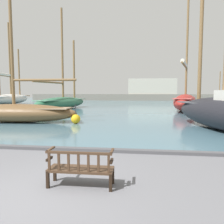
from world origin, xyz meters
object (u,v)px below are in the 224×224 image
object	(u,v)px
park_bench	(81,168)
sailboat_mid_port	(17,112)
sailboat_far_starboard	(185,101)
sailboat_far_port	(10,97)
channel_buoy	(76,119)
sailboat_outer_starboard	(62,101)

from	to	relation	value
park_bench	sailboat_mid_port	distance (m)	12.74
park_bench	sailboat_far_starboard	size ratio (longest dim) A/B	0.11
park_bench	sailboat_far_starboard	world-z (taller)	sailboat_far_starboard
sailboat_far_port	channel_buoy	world-z (taller)	sailboat_far_port
sailboat_far_starboard	sailboat_mid_port	distance (m)	19.76
sailboat_outer_starboard	channel_buoy	distance (m)	14.81
park_bench	sailboat_far_port	world-z (taller)	sailboat_far_port
sailboat_far_starboard	sailboat_mid_port	bearing A→B (deg)	-138.33
park_bench	sailboat_outer_starboard	world-z (taller)	sailboat_outer_starboard
sailboat_far_starboard	channel_buoy	size ratio (longest dim) A/B	11.14
sailboat_mid_port	sailboat_far_starboard	bearing A→B (deg)	41.67
sailboat_mid_port	sailboat_outer_starboard	xyz separation A→B (m)	(-1.39, 13.36, 0.22)
park_bench	channel_buoy	distance (m)	10.45
sailboat_mid_port	channel_buoy	xyz separation A→B (m)	(4.56, -0.19, -0.45)
sailboat_far_starboard	sailboat_mid_port	size ratio (longest dim) A/B	1.51
park_bench	sailboat_far_port	size ratio (longest dim) A/B	0.11
sailboat_far_starboard	sailboat_outer_starboard	distance (m)	16.15
sailboat_far_starboard	sailboat_mid_port	xyz separation A→B (m)	(-14.76, -13.13, -0.41)
sailboat_outer_starboard	sailboat_far_port	bearing A→B (deg)	144.82
sailboat_far_port	sailboat_outer_starboard	bearing A→B (deg)	-35.18
sailboat_far_port	sailboat_mid_port	distance (m)	27.47
sailboat_far_port	sailboat_mid_port	size ratio (longest dim) A/B	1.49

